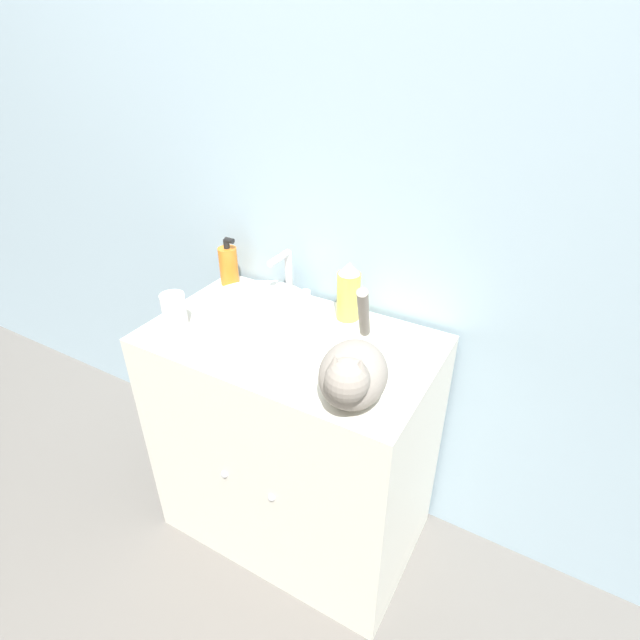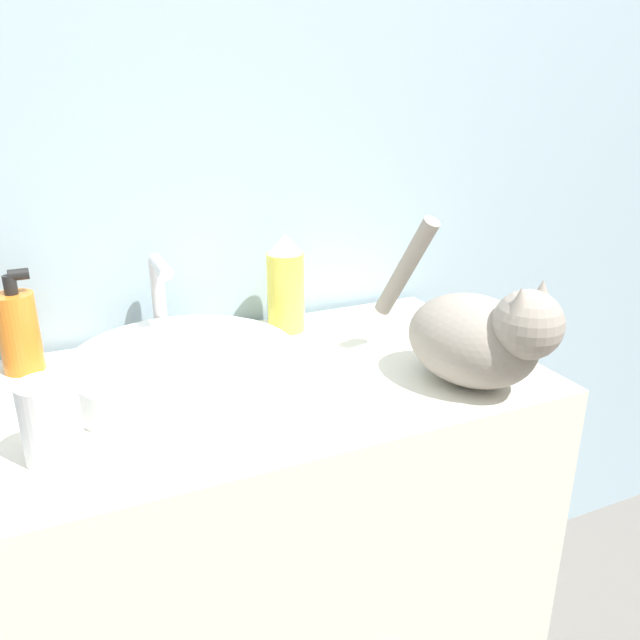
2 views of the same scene
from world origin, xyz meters
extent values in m
plane|color=slate|center=(0.00, 0.00, 0.00)|extent=(8.00, 8.00, 0.00)
cube|color=#9EB7C6|center=(0.00, 0.54, 1.25)|extent=(6.00, 0.05, 2.50)
cube|color=silver|center=(0.00, 0.25, 0.40)|extent=(0.83, 0.49, 0.80)
sphere|color=silver|center=(-0.08, 0.00, 0.44)|extent=(0.02, 0.02, 0.02)
sphere|color=silver|center=(0.08, 0.00, 0.44)|extent=(0.02, 0.02, 0.02)
cylinder|color=white|center=(-0.13, 0.27, 0.83)|extent=(0.34, 0.34, 0.05)
cylinder|color=silver|center=(-0.13, 0.45, 0.88)|extent=(0.02, 0.02, 0.15)
cylinder|color=silver|center=(-0.13, 0.40, 0.96)|extent=(0.02, 0.10, 0.02)
cylinder|color=white|center=(-0.20, 0.45, 0.82)|extent=(0.03, 0.03, 0.03)
cylinder|color=white|center=(-0.07, 0.45, 0.82)|extent=(0.03, 0.03, 0.03)
ellipsoid|color=gray|center=(0.27, 0.10, 0.87)|extent=(0.21, 0.25, 0.14)
sphere|color=gray|center=(0.29, 0.02, 0.92)|extent=(0.12, 0.12, 0.10)
cone|color=gray|center=(0.27, 0.01, 0.96)|extent=(0.04, 0.04, 0.04)
cone|color=gray|center=(0.32, 0.03, 0.96)|extent=(0.04, 0.04, 0.04)
cylinder|color=gray|center=(0.23, 0.23, 0.96)|extent=(0.06, 0.12, 0.18)
cylinder|color=orange|center=(-0.36, 0.43, 0.87)|extent=(0.06, 0.06, 0.13)
cylinder|color=black|center=(-0.36, 0.43, 0.95)|extent=(0.02, 0.02, 0.03)
cylinder|color=black|center=(-0.35, 0.43, 0.96)|extent=(0.03, 0.02, 0.02)
cylinder|color=#EADB4C|center=(0.09, 0.43, 0.88)|extent=(0.07, 0.07, 0.15)
cone|color=white|center=(0.09, 0.43, 0.97)|extent=(0.06, 0.06, 0.04)
cylinder|color=white|center=(-0.33, 0.14, 0.85)|extent=(0.07, 0.07, 0.10)
camera|label=1|loc=(0.66, -0.74, 1.58)|focal=28.00mm
camera|label=2|loc=(-0.30, -0.60, 1.23)|focal=35.00mm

